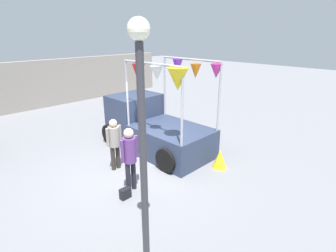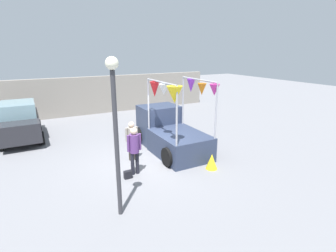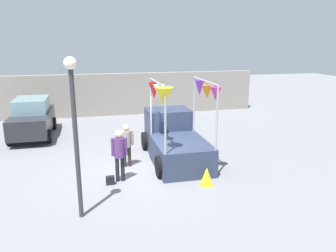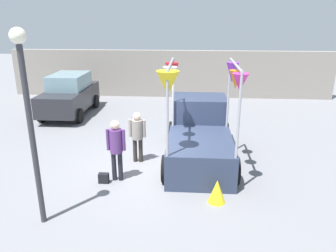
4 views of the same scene
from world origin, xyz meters
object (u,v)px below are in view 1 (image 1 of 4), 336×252
object	(u,v)px
person_vendor	(114,140)
folded_kite_bundle_sunflower	(220,159)
handbag	(125,193)
street_lamp	(142,122)
person_customer	(130,154)
vendor_truck	(152,124)

from	to	relation	value
person_vendor	folded_kite_bundle_sunflower	distance (m)	3.30
person_vendor	handbag	bearing A→B (deg)	-116.42
handbag	person_vendor	bearing A→B (deg)	63.58
person_vendor	street_lamp	xyz separation A→B (m)	(-1.62, -3.33, 1.75)
handbag	folded_kite_bundle_sunflower	distance (m)	3.16
handbag	person_customer	bearing A→B (deg)	29.74
vendor_truck	handbag	xyz separation A→B (m)	(-2.65, -1.94, -0.73)
vendor_truck	folded_kite_bundle_sunflower	xyz separation A→B (m)	(0.41, -2.71, -0.57)
person_vendor	street_lamp	world-z (taller)	street_lamp
street_lamp	folded_kite_bundle_sunflower	world-z (taller)	street_lamp
person_vendor	folded_kite_bundle_sunflower	world-z (taller)	person_vendor
person_customer	folded_kite_bundle_sunflower	xyz separation A→B (m)	(2.71, -0.97, -0.77)
person_customer	person_vendor	distance (m)	1.33
person_customer	handbag	size ratio (longest dim) A/B	6.30
vendor_truck	handbag	world-z (taller)	vendor_truck
vendor_truck	person_vendor	world-z (taller)	vendor_truck
vendor_truck	street_lamp	bearing A→B (deg)	-132.98
street_lamp	folded_kite_bundle_sunflower	xyz separation A→B (m)	(3.95, 1.10, -2.43)
person_vendor	folded_kite_bundle_sunflower	bearing A→B (deg)	-43.83
person_customer	street_lamp	bearing A→B (deg)	-120.99
handbag	vendor_truck	bearing A→B (deg)	36.12
vendor_truck	person_vendor	bearing A→B (deg)	-166.27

